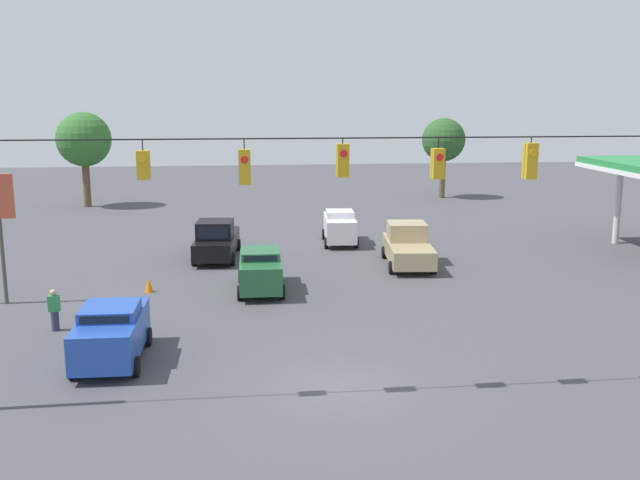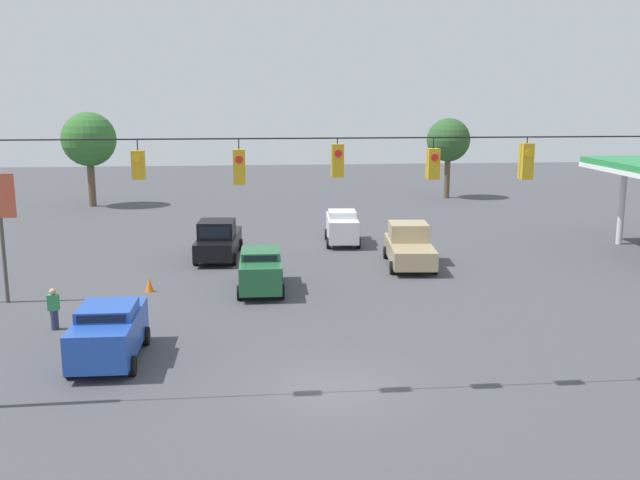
# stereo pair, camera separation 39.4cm
# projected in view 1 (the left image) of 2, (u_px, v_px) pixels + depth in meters

# --- Properties ---
(ground_plane) EXTENTS (140.00, 140.00, 0.00)m
(ground_plane) POSITION_uv_depth(u_px,v_px,m) (339.00, 387.00, 21.24)
(ground_plane) COLOR #47474C
(overhead_signal_span) EXTENTS (23.58, 0.38, 8.12)m
(overhead_signal_span) POSITION_uv_depth(u_px,v_px,m) (346.00, 214.00, 19.74)
(overhead_signal_span) COLOR #939399
(overhead_signal_span) RESTS_ON ground_plane
(sedan_green_withflow_mid) EXTENTS (2.09, 4.52, 1.87)m
(sedan_green_withflow_mid) POSITION_uv_depth(u_px,v_px,m) (260.00, 269.00, 31.60)
(sedan_green_withflow_mid) COLOR #236038
(sedan_green_withflow_mid) RESTS_ON ground_plane
(sedan_blue_parked_shoulder) EXTENTS (2.15, 4.35, 1.89)m
(sedan_blue_parked_shoulder) POSITION_uv_depth(u_px,v_px,m) (111.00, 332.00, 23.13)
(sedan_blue_parked_shoulder) COLOR #234CB2
(sedan_blue_parked_shoulder) RESTS_ON ground_plane
(sedan_white_oncoming_deep) EXTENTS (2.14, 4.20, 1.96)m
(sedan_white_oncoming_deep) POSITION_uv_depth(u_px,v_px,m) (340.00, 227.00, 41.67)
(sedan_white_oncoming_deep) COLOR silver
(sedan_white_oncoming_deep) RESTS_ON ground_plane
(pickup_truck_tan_oncoming_far) EXTENTS (2.69, 5.50, 2.12)m
(pickup_truck_tan_oncoming_far) POSITION_uv_depth(u_px,v_px,m) (408.00, 246.00, 36.43)
(pickup_truck_tan_oncoming_far) COLOR tan
(pickup_truck_tan_oncoming_far) RESTS_ON ground_plane
(pickup_truck_black_withflow_far) EXTENTS (2.53, 5.67, 2.12)m
(pickup_truck_black_withflow_far) POSITION_uv_depth(u_px,v_px,m) (216.00, 240.00, 37.90)
(pickup_truck_black_withflow_far) COLOR black
(pickup_truck_black_withflow_far) RESTS_ON ground_plane
(traffic_cone_nearest) EXTENTS (0.37, 0.37, 0.64)m
(traffic_cone_nearest) POSITION_uv_depth(u_px,v_px,m) (116.00, 357.00, 22.81)
(traffic_cone_nearest) COLOR orange
(traffic_cone_nearest) RESTS_ON ground_plane
(traffic_cone_second) EXTENTS (0.37, 0.37, 0.64)m
(traffic_cone_second) POSITION_uv_depth(u_px,v_px,m) (125.00, 327.00, 25.74)
(traffic_cone_second) COLOR orange
(traffic_cone_second) RESTS_ON ground_plane
(traffic_cone_third) EXTENTS (0.37, 0.37, 0.64)m
(traffic_cone_third) POSITION_uv_depth(u_px,v_px,m) (136.00, 304.00, 28.55)
(traffic_cone_third) COLOR orange
(traffic_cone_third) RESTS_ON ground_plane
(traffic_cone_fourth) EXTENTS (0.37, 0.37, 0.64)m
(traffic_cone_fourth) POSITION_uv_depth(u_px,v_px,m) (149.00, 285.00, 31.47)
(traffic_cone_fourth) COLOR orange
(traffic_cone_fourth) RESTS_ON ground_plane
(pedestrian) EXTENTS (0.40, 0.28, 1.58)m
(pedestrian) POSITION_uv_depth(u_px,v_px,m) (54.00, 310.00, 26.22)
(pedestrian) COLOR #2D334C
(pedestrian) RESTS_ON ground_plane
(tree_horizon_left) EXTENTS (3.62, 3.62, 6.72)m
(tree_horizon_left) POSITION_uv_depth(u_px,v_px,m) (444.00, 140.00, 59.78)
(tree_horizon_left) COLOR brown
(tree_horizon_left) RESTS_ON ground_plane
(tree_horizon_right) EXTENTS (4.18, 4.18, 7.34)m
(tree_horizon_right) POSITION_uv_depth(u_px,v_px,m) (84.00, 140.00, 54.83)
(tree_horizon_right) COLOR brown
(tree_horizon_right) RESTS_ON ground_plane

